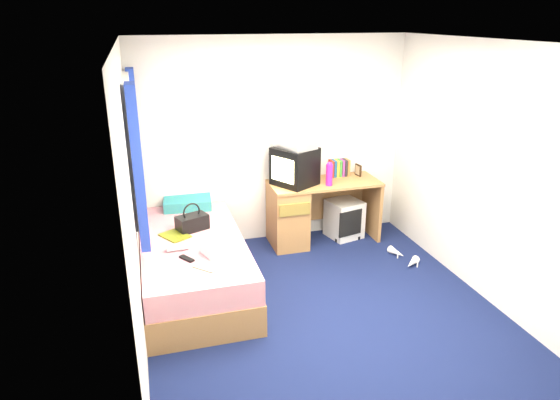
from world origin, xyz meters
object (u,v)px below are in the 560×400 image
object	(u,v)px
colour_swatch_fan	(204,268)
aerosol_can	(315,173)
white_heels	(404,258)
storage_cube	(344,219)
handbag	(192,222)
magazine	(175,236)
bed	(194,264)
crt_tv	(295,166)
vcr	(295,144)
water_bottle	(178,247)
remote_control	(187,259)
towel	(219,248)
picture_frame	(358,170)
pink_water_bottle	(329,175)
pillow	(188,203)
desk	(301,211)

from	to	relation	value
colour_swatch_fan	aerosol_can	bearing A→B (deg)	43.68
white_heels	storage_cube	bearing A→B (deg)	115.80
colour_swatch_fan	white_heels	size ratio (longest dim) A/B	0.45
aerosol_can	handbag	size ratio (longest dim) A/B	0.55
magazine	bed	bearing A→B (deg)	-35.98
handbag	crt_tv	bearing A→B (deg)	0.39
vcr	colour_swatch_fan	world-z (taller)	vcr
magazine	water_bottle	xyz separation A→B (m)	(-0.00, -0.33, 0.03)
storage_cube	colour_swatch_fan	distance (m)	2.39
magazine	white_heels	size ratio (longest dim) A/B	0.57
remote_control	handbag	bearing A→B (deg)	45.45
vcr	white_heels	world-z (taller)	vcr
bed	towel	world-z (taller)	towel
colour_swatch_fan	towel	bearing A→B (deg)	57.86
picture_frame	aerosol_can	size ratio (longest dim) A/B	0.73
towel	water_bottle	world-z (taller)	towel
vcr	pink_water_bottle	distance (m)	0.53
pillow	white_heels	size ratio (longest dim) A/B	1.06
aerosol_can	storage_cube	bearing A→B (deg)	-7.61
picture_frame	magazine	world-z (taller)	picture_frame
crt_tv	picture_frame	distance (m)	0.87
vcr	handbag	xyz separation A→B (m)	(-1.25, -0.51, -0.60)
desk	vcr	size ratio (longest dim) A/B	3.01
handbag	towel	distance (m)	0.62
handbag	pink_water_bottle	bearing A→B (deg)	-9.17
vcr	aerosol_can	size ratio (longest dim) A/B	2.25
handbag	water_bottle	world-z (taller)	handbag
desk	magazine	world-z (taller)	desk
bed	water_bottle	xyz separation A→B (m)	(-0.15, -0.21, 0.31)
handbag	white_heels	xyz separation A→B (m)	(2.29, -0.28, -0.58)
colour_swatch_fan	water_bottle	bearing A→B (deg)	113.45
aerosol_can	colour_swatch_fan	size ratio (longest dim) A/B	0.87
picture_frame	white_heels	bearing A→B (deg)	-85.14
bed	vcr	bearing A→B (deg)	30.00
crt_tv	vcr	bearing A→B (deg)	90.00
bed	white_heels	size ratio (longest dim) A/B	4.05
water_bottle	pillow	bearing A→B (deg)	79.16
remote_control	water_bottle	bearing A→B (deg)	72.74
desk	storage_cube	distance (m)	0.59
picture_frame	water_bottle	xyz separation A→B (m)	(-2.28, -1.06, -0.24)
crt_tv	water_bottle	bearing A→B (deg)	-87.52
pillow	remote_control	world-z (taller)	pillow
bed	remote_control	distance (m)	0.52
vcr	handbag	distance (m)	1.48
aerosol_can	magazine	size ratio (longest dim) A/B	0.68
desk	pink_water_bottle	xyz separation A→B (m)	(0.28, -0.14, 0.47)
magazine	aerosol_can	bearing A→B (deg)	22.23
bed	pillow	size ratio (longest dim) A/B	3.81
water_bottle	white_heels	xyz separation A→B (m)	(2.48, 0.16, -0.54)
colour_swatch_fan	remote_control	bearing A→B (deg)	119.56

